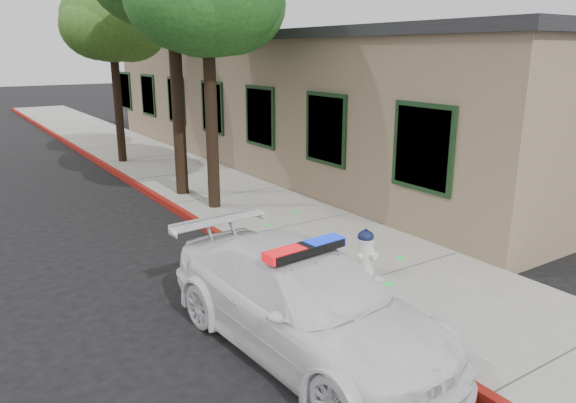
# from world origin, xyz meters

# --- Properties ---
(ground) EXTENTS (120.00, 120.00, 0.00)m
(ground) POSITION_xyz_m (0.00, 0.00, 0.00)
(ground) COLOR black
(ground) RESTS_ON ground
(sidewalk) EXTENTS (3.20, 60.00, 0.15)m
(sidewalk) POSITION_xyz_m (1.60, 3.00, 0.07)
(sidewalk) COLOR gray
(sidewalk) RESTS_ON ground
(red_curb) EXTENTS (0.14, 60.00, 0.16)m
(red_curb) POSITION_xyz_m (0.06, 3.00, 0.08)
(red_curb) COLOR maroon
(red_curb) RESTS_ON ground
(clapboard_building) EXTENTS (7.30, 20.89, 4.24)m
(clapboard_building) POSITION_xyz_m (6.69, 9.00, 2.13)
(clapboard_building) COLOR tan
(clapboard_building) RESTS_ON ground
(police_car) EXTENTS (2.17, 4.62, 1.42)m
(police_car) POSITION_xyz_m (-0.90, -0.91, 0.66)
(police_car) COLOR white
(police_car) RESTS_ON ground
(fire_hydrant) EXTENTS (0.44, 0.38, 0.76)m
(fire_hydrant) POSITION_xyz_m (1.14, 0.23, 0.53)
(fire_hydrant) COLOR white
(fire_hydrant) RESTS_ON sidewalk
(street_tree_far) EXTENTS (3.35, 3.07, 5.81)m
(street_tree_far) POSITION_xyz_m (0.72, 11.83, 4.52)
(street_tree_far) COLOR black
(street_tree_far) RESTS_ON sidewalk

